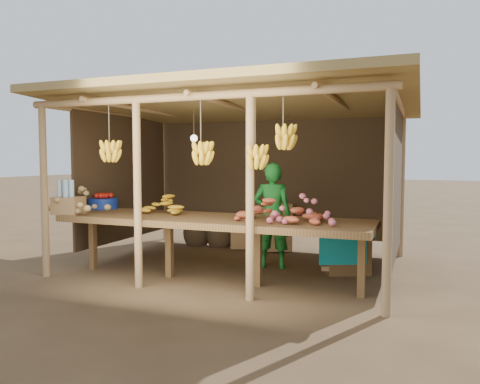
% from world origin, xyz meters
% --- Properties ---
extents(ground, '(60.00, 60.00, 0.00)m').
position_xyz_m(ground, '(0.00, 0.00, 0.00)').
color(ground, brown).
rests_on(ground, ground).
extents(stall_structure, '(4.70, 3.50, 2.43)m').
position_xyz_m(stall_structure, '(-0.00, -0.08, 1.91)').
color(stall_structure, tan).
rests_on(stall_structure, ground).
extents(counter, '(3.90, 1.05, 0.80)m').
position_xyz_m(counter, '(0.00, -0.95, 0.74)').
color(counter, brown).
rests_on(counter, ground).
extents(potato_heap, '(0.99, 0.67, 0.36)m').
position_xyz_m(potato_heap, '(-1.83, -1.21, 0.98)').
color(potato_heap, '#9C8051').
rests_on(potato_heap, counter).
extents(sweet_potato_heap, '(1.07, 0.89, 0.36)m').
position_xyz_m(sweet_potato_heap, '(0.85, -0.95, 0.98)').
color(sweet_potato_heap, '#C15331').
rests_on(sweet_potato_heap, counter).
extents(onion_heap, '(0.88, 0.66, 0.36)m').
position_xyz_m(onion_heap, '(1.16, -1.04, 0.98)').
color(onion_heap, '#C45F6B').
rests_on(onion_heap, counter).
extents(banana_pile, '(0.69, 0.56, 0.35)m').
position_xyz_m(banana_pile, '(-0.79, -0.76, 0.97)').
color(banana_pile, gold).
rests_on(banana_pile, counter).
extents(tomato_basin, '(0.43, 0.43, 0.23)m').
position_xyz_m(tomato_basin, '(-1.90, -0.59, 0.89)').
color(tomato_basin, navy).
rests_on(tomato_basin, counter).
extents(bottle_box, '(0.39, 0.33, 0.45)m').
position_xyz_m(bottle_box, '(-1.90, -1.30, 0.97)').
color(bottle_box, olive).
rests_on(bottle_box, counter).
extents(vendor, '(0.58, 0.42, 1.47)m').
position_xyz_m(vendor, '(0.47, 0.04, 0.73)').
color(vendor, '#197225').
rests_on(vendor, ground).
extents(tarp_crate, '(0.78, 0.73, 0.74)m').
position_xyz_m(tarp_crate, '(1.47, 0.14, 0.30)').
color(tarp_crate, brown).
rests_on(tarp_crate, ground).
extents(carton_stack, '(1.12, 0.54, 0.77)m').
position_xyz_m(carton_stack, '(-0.01, 1.20, 0.34)').
color(carton_stack, olive).
rests_on(carton_stack, ground).
extents(burlap_sacks, '(0.94, 0.49, 0.66)m').
position_xyz_m(burlap_sacks, '(-1.06, 1.20, 0.29)').
color(burlap_sacks, '#453320').
rests_on(burlap_sacks, ground).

